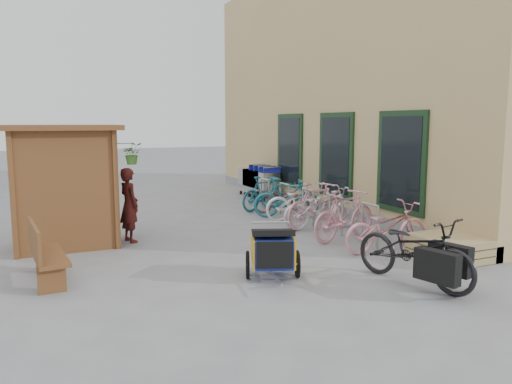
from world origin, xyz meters
name	(u,v)px	position (x,y,z in m)	size (l,w,h in m)	color
ground	(265,259)	(0.00, 0.00, 0.00)	(80.00, 80.00, 0.00)	gray
building	(393,88)	(6.49, 4.50, 3.49)	(6.07, 13.00, 7.00)	tan
kiosk	(59,169)	(-3.28, 2.47, 1.55)	(2.49, 1.65, 2.40)	brown
bike_rack	(308,203)	(2.30, 2.40, 0.52)	(0.05, 5.35, 0.86)	#A5A8AD
pallet_stack	(449,248)	(3.00, -1.40, 0.21)	(1.00, 1.20, 0.40)	tan
bench	(44,252)	(-3.68, 0.22, 0.47)	(0.56, 1.49, 0.93)	brown
shopping_carts	(258,178)	(3.00, 6.76, 0.64)	(0.61, 2.05, 1.09)	silver
child_trailer	(273,249)	(-0.37, -1.03, 0.47)	(0.96, 1.45, 0.85)	navy
cargo_bike	(416,251)	(1.43, -2.26, 0.53)	(1.16, 2.15, 1.07)	black
person_kiosk	(129,205)	(-1.98, 2.35, 0.77)	(0.56, 0.37, 1.54)	maroon
bike_0	(386,227)	(2.31, -0.51, 0.48)	(0.64, 1.83, 0.96)	pink
bike_1	(345,215)	(2.11, 0.59, 0.54)	(0.51, 1.79, 1.08)	pink
bike_2	(321,208)	(2.27, 1.75, 0.50)	(0.66, 1.89, 0.99)	silver
bike_3	(316,205)	(2.22, 1.92, 0.54)	(0.50, 1.79, 1.07)	pink
bike_4	(301,201)	(2.36, 2.82, 0.49)	(0.65, 1.86, 0.98)	white
bike_5	(287,198)	(2.21, 3.34, 0.51)	(0.48, 1.71, 1.03)	#206C81
bike_6	(282,198)	(2.41, 3.98, 0.40)	(0.53, 1.52, 0.80)	maroon
bike_7	(264,193)	(2.13, 4.54, 0.49)	(0.46, 1.62, 0.97)	#206C81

